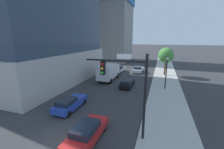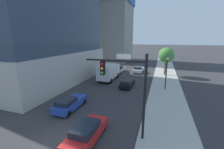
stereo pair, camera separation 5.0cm
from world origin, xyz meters
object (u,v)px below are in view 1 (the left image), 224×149
Objects in this scene: traffic_light_pole at (126,82)px; car_black at (127,83)px; car_red at (87,132)px; construction_building at (110,25)px; car_white at (138,69)px; box_truck at (108,71)px; car_blue at (70,103)px; street_lamp at (167,68)px; street_tree at (166,55)px; car_silver at (119,69)px.

traffic_light_pole is 1.44× the size of car_black.
traffic_light_pole is at bearing -77.88° from car_black.
car_red is (0.00, -14.20, 0.05)m from car_black.
construction_building is 6.26× the size of car_white.
box_truck reaches higher than car_white.
car_white is at bearing 78.65° from car_blue.
construction_building is at bearing 123.58° from street_lamp.
car_red is 1.01× the size of car_blue.
street_lamp reaches higher than box_truck.
street_tree is at bearing 82.02° from traffic_light_pole.
car_white is (4.34, 21.64, -0.00)m from car_blue.
street_tree reaches higher than box_truck.
street_tree is 10.93m from car_silver.
street_tree reaches higher than car_silver.
car_red is at bearing -44.32° from car_blue.
car_red is (4.34, -24.74, 0.01)m from car_silver.
construction_building is 44.98m from traffic_light_pole.
construction_building is 33.63m from car_black.
street_lamp is 16.12m from car_red.
car_white is (0.00, 11.69, 0.02)m from car_black.
car_silver reaches higher than car_black.
car_white is at bearing 14.82° from car_silver.
traffic_light_pole is at bearing -69.46° from construction_building.
car_blue is (8.47, -38.76, -11.67)m from construction_building.
box_truck is (-10.30, -7.46, -2.59)m from street_tree.
car_silver is 20.49m from car_blue.
car_black is at bearing -33.93° from box_truck.
car_red is at bearing -75.76° from box_truck.
construction_building reaches higher than street_tree.
car_blue is (-4.34, 4.24, -0.03)m from car_red.
car_black is at bearing -90.00° from car_white.
traffic_light_pole is at bearing -83.62° from car_white.
street_lamp is at bearing -44.17° from car_silver.
street_lamp reaches higher than car_blue.
box_truck is at bearing 166.96° from street_lamp.
construction_building is 29.23m from box_truck.
box_truck is (-7.07, 15.61, -2.90)m from traffic_light_pole.
box_truck is (8.47, -25.88, -10.61)m from construction_building.
car_blue reaches higher than car_silver.
car_white reaches higher than car_silver.
construction_building is at bearing 135.55° from street_tree.
construction_building reaches higher than car_silver.
car_blue is (-4.34, -9.96, 0.02)m from car_black.
box_truck is at bearing 104.24° from car_red.
car_red is 6.07m from car_blue.
car_white is (-5.94, 11.15, -2.75)m from street_lamp.
car_black is at bearing -174.81° from street_lamp.
street_lamp is (3.22, 13.23, -1.21)m from traffic_light_pole.
box_truck is at bearing -116.37° from car_white.
construction_building reaches higher than box_truck.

